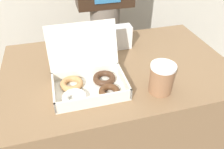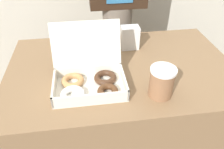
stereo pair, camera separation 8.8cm
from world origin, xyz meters
name	(u,v)px [view 2 (the right image)]	position (x,y,z in m)	size (l,w,h in m)	color
table	(120,119)	(0.00, 0.00, 0.39)	(1.12, 0.71, 0.77)	brown
donut_box	(89,79)	(-0.17, -0.13, 0.81)	(0.30, 0.27, 0.24)	silver
coffee_cup	(162,82)	(0.12, -0.23, 0.84)	(0.10, 0.10, 0.13)	#8C6042
napkin_holder	(130,38)	(0.07, 0.17, 0.83)	(0.10, 0.06, 0.13)	silver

